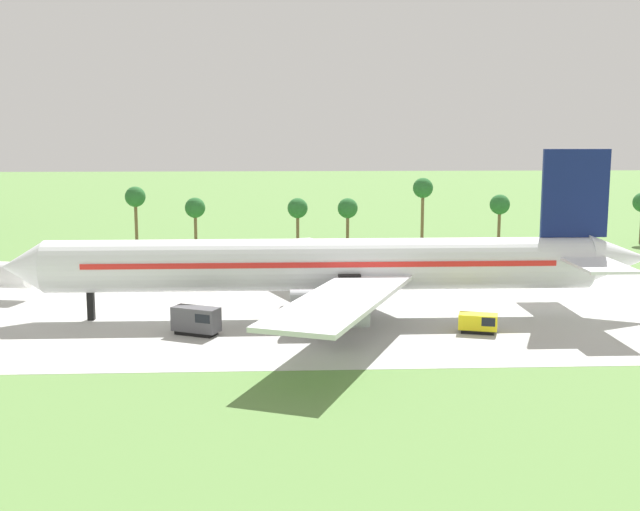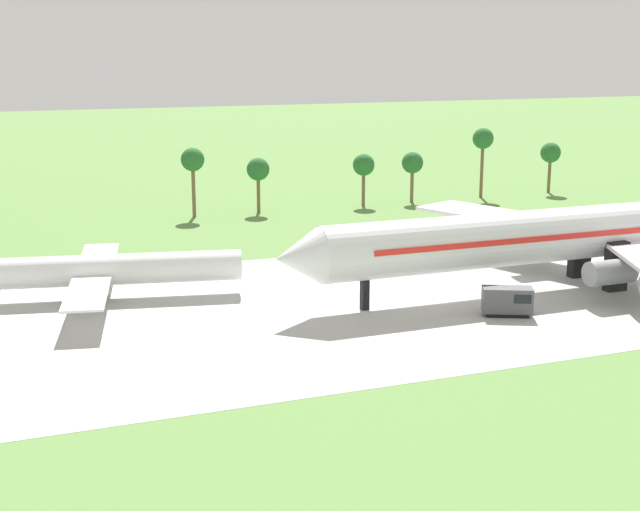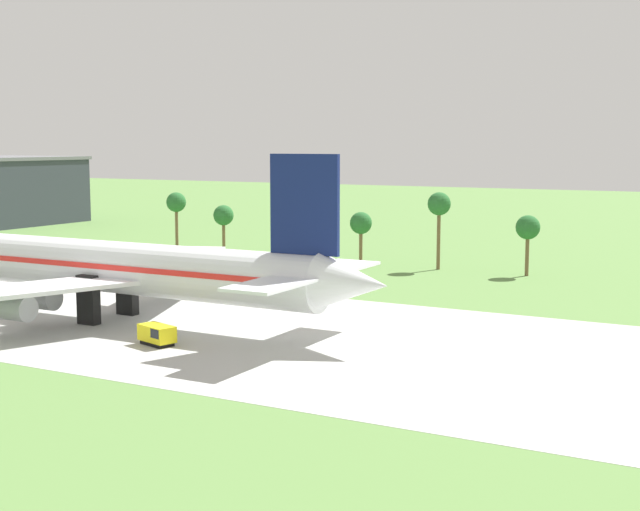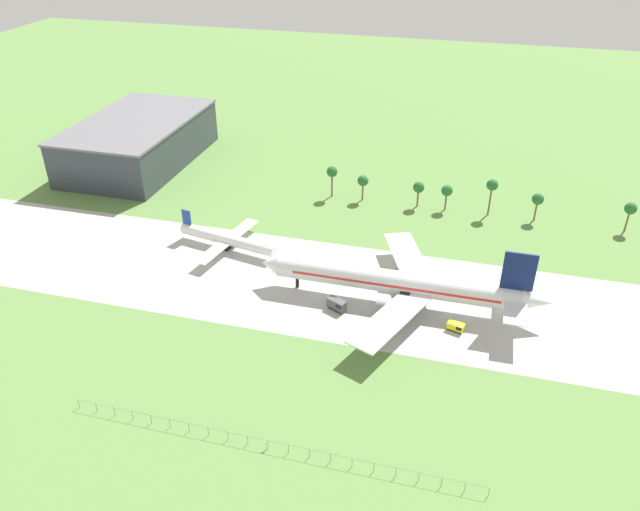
% 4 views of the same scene
% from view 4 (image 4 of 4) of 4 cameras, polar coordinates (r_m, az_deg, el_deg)
% --- Properties ---
extents(ground_plane, '(600.00, 600.00, 0.00)m').
position_cam_4_polar(ground_plane, '(161.82, 1.67, -3.00)').
color(ground_plane, '#5B8442').
extents(taxiway_strip, '(320.00, 44.00, 0.02)m').
position_cam_4_polar(taxiway_strip, '(161.81, 1.67, -3.00)').
color(taxiway_strip, '#B2B2AD').
rests_on(taxiway_strip, ground_plane).
extents(jet_airliner, '(71.67, 55.00, 18.59)m').
position_cam_4_polar(jet_airliner, '(154.35, 7.46, -2.52)').
color(jet_airliner, white).
rests_on(jet_airliner, ground_plane).
extents(regional_aircraft, '(30.77, 27.89, 9.26)m').
position_cam_4_polar(regional_aircraft, '(179.23, -8.49, 1.46)').
color(regional_aircraft, white).
rests_on(regional_aircraft, ground_plane).
extents(baggage_tug, '(5.24, 3.86, 2.87)m').
position_cam_4_polar(baggage_tug, '(153.17, 1.58, -4.52)').
color(baggage_tug, black).
rests_on(baggage_tug, ground_plane).
extents(fuel_truck, '(4.31, 3.03, 1.98)m').
position_cam_4_polar(fuel_truck, '(150.29, 12.36, -6.37)').
color(fuel_truck, black).
rests_on(fuel_truck, ground_plane).
extents(perimeter_fence, '(80.10, 0.10, 2.10)m').
position_cam_4_polar(perimeter_fence, '(120.87, -4.79, -16.70)').
color(perimeter_fence, slate).
rests_on(perimeter_fence, ground_plane).
extents(no_stopping_sign, '(0.44, 0.08, 1.68)m').
position_cam_4_polar(no_stopping_sign, '(121.04, -4.96, -16.90)').
color(no_stopping_sign, gray).
rests_on(no_stopping_sign, ground_plane).
extents(terminal_building, '(36.72, 61.20, 16.29)m').
position_cam_4_polar(terminal_building, '(242.44, -16.26, 9.99)').
color(terminal_building, '#333842').
rests_on(terminal_building, ground_plane).
extents(palm_tree_row, '(94.71, 3.60, 12.06)m').
position_cam_4_polar(palm_tree_row, '(201.10, 12.42, 5.95)').
color(palm_tree_row, brown).
rests_on(palm_tree_row, ground_plane).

